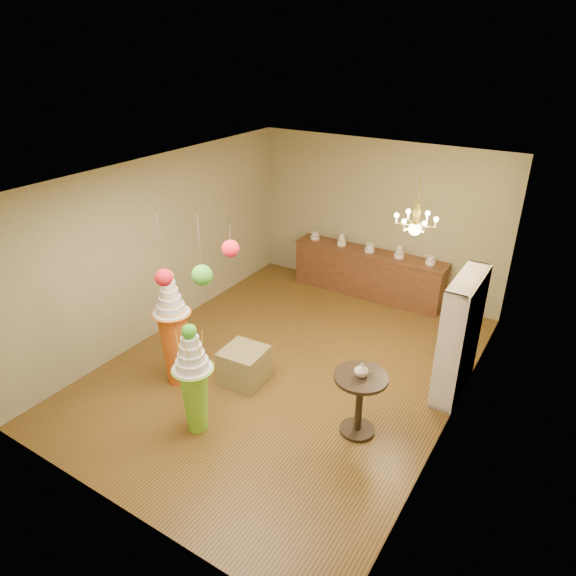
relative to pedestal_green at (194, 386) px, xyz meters
The scene contains 17 objects.
floor 1.96m from the pedestal_green, 81.80° to the left, with size 6.50×6.50×0.00m, color brown.
ceiling 2.96m from the pedestal_green, 81.80° to the left, with size 6.50×6.50×0.00m, color white.
wall_back 5.14m from the pedestal_green, 87.04° to the left, with size 5.00×0.04×3.00m, color #958E65.
wall_front 1.67m from the pedestal_green, 79.66° to the right, with size 5.00×0.04×3.00m, color #958E65.
wall_left 3.00m from the pedestal_green, 140.94° to the left, with size 0.04×6.50×3.00m, color #958E65.
wall_right 3.41m from the pedestal_green, 33.33° to the left, with size 0.04×6.50×3.00m, color #958E65.
pedestal_green is the anchor object (origin of this frame).
pedestal_orange 1.14m from the pedestal_green, 145.62° to the left, with size 0.66×0.66×1.81m.
burlap_riser 1.22m from the pedestal_green, 94.06° to the left, with size 0.60×0.60×0.55m, color olive.
sideboard 4.80m from the pedestal_green, 86.87° to the left, with size 3.04×0.54×1.16m.
shelving_unit 3.70m from the pedestal_green, 45.18° to the left, with size 0.33×1.20×1.80m.
round_table 2.10m from the pedestal_green, 30.15° to the left, with size 0.77×0.77×0.88m.
vase 2.12m from the pedestal_green, 30.15° to the left, with size 0.18×0.18×0.18m, color beige.
pom_red_left 1.50m from the pedestal_green, 168.03° to the right, with size 0.21×0.21×0.96m.
pom_green_mid 1.57m from the pedestal_green, 29.26° to the left, with size 0.24×0.24×0.89m.
pom_red_right 2.13m from the pedestal_green, ahead, with size 0.18×0.18×0.40m.
chandelier 3.68m from the pedestal_green, 58.59° to the left, with size 0.74×0.74×0.85m.
Camera 1 is at (3.55, -5.66, 4.66)m, focal length 32.00 mm.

